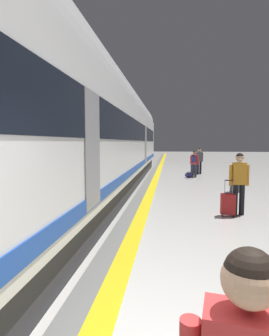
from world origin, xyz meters
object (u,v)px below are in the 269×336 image
(suitcase_near, at_px, (228,204))
(passenger_far, at_px, (199,159))
(waste_bin, at_px, (236,181))
(high_speed_train, at_px, (89,129))
(suitcase_far, at_px, (194,169))
(passenger_near, at_px, (239,179))
(duffel_bag_mid, at_px, (189,175))
(passenger_mid, at_px, (194,161))

(suitcase_near, height_order, passenger_far, passenger_far)
(waste_bin, bearing_deg, suitcase_near, -105.38)
(high_speed_train, relative_size, suitcase_far, 51.96)
(passenger_near, xyz_separation_m, suitcase_near, (-0.32, -0.19, -0.67))
(duffel_bag_mid, bearing_deg, suitcase_far, 75.72)
(suitcase_near, distance_m, passenger_mid, 8.66)
(passenger_near, distance_m, passenger_far, 10.18)
(passenger_far, bearing_deg, suitcase_near, -91.49)
(duffel_bag_mid, bearing_deg, passenger_near, -84.29)
(passenger_mid, distance_m, passenger_far, 1.80)
(passenger_mid, bearing_deg, passenger_far, 75.04)
(passenger_far, height_order, waste_bin, passenger_far)
(passenger_far, distance_m, waste_bin, 6.49)
(suitcase_near, bearing_deg, passenger_near, 30.53)
(passenger_near, height_order, suitcase_far, passenger_near)
(duffel_bag_mid, xyz_separation_m, suitcase_far, (0.46, 1.80, 0.18))
(passenger_near, relative_size, duffel_bag_mid, 3.96)
(suitcase_far, distance_m, waste_bin, 6.42)
(suitcase_near, height_order, suitcase_far, suitcase_near)
(passenger_near, bearing_deg, waste_bin, 78.47)
(high_speed_train, xyz_separation_m, passenger_near, (4.71, -1.52, -1.49))
(high_speed_train, xyz_separation_m, suitcase_near, (4.39, -1.71, -2.16))
(high_speed_train, bearing_deg, suitcase_near, -21.29)
(passenger_mid, distance_m, suitcase_far, 1.75)
(suitcase_near, distance_m, waste_bin, 4.10)
(suitcase_far, bearing_deg, passenger_mid, -94.98)
(suitcase_far, bearing_deg, waste_bin, -79.79)
(passenger_mid, height_order, suitcase_far, passenger_mid)
(suitcase_near, distance_m, passenger_far, 10.39)
(high_speed_train, distance_m, waste_bin, 6.26)
(duffel_bag_mid, distance_m, passenger_far, 2.21)
(duffel_bag_mid, distance_m, waste_bin, 4.80)
(duffel_bag_mid, height_order, suitcase_far, suitcase_far)
(duffel_bag_mid, xyz_separation_m, passenger_far, (0.78, 1.90, 0.82))
(suitcase_near, xyz_separation_m, passenger_mid, (-0.19, 8.63, 0.58))
(passenger_mid, relative_size, waste_bin, 1.71)
(suitcase_near, xyz_separation_m, passenger_far, (0.27, 10.37, 0.63))
(passenger_mid, height_order, passenger_far, passenger_far)
(passenger_far, distance_m, suitcase_far, 0.72)
(high_speed_train, height_order, duffel_bag_mid, high_speed_train)
(suitcase_near, height_order, duffel_bag_mid, suitcase_near)
(passenger_near, distance_m, duffel_bag_mid, 8.37)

